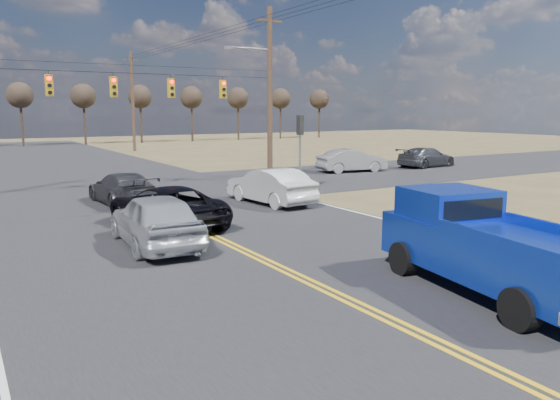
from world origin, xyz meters
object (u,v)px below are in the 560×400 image
silver_suv (156,219)px  black_suv (166,207)px  cross_car_east_far (426,157)px  white_car_queue (270,186)px  dgrey_car_queue (122,188)px  pickup_truck (485,245)px  cross_car_east_near (352,161)px

silver_suv → black_suv: size_ratio=0.92×
cross_car_east_far → white_car_queue: bearing=107.1°
dgrey_car_queue → cross_car_east_far: cross_car_east_far is taller
silver_suv → dgrey_car_queue: (1.22, 8.32, -0.14)m
pickup_truck → silver_suv: pickup_truck is taller
pickup_truck → silver_suv: (-5.15, 7.95, -0.23)m
cross_car_east_near → black_suv: bearing=131.1°
silver_suv → cross_car_east_near: (18.04, 13.18, -0.07)m
white_car_queue → cross_car_east_far: white_car_queue is taller
black_suv → dgrey_car_queue: (0.00, 5.75, -0.04)m
white_car_queue → dgrey_car_queue: size_ratio=1.00×
black_suv → dgrey_car_queue: size_ratio=1.10×
white_car_queue → dgrey_car_queue: 6.61m
white_car_queue → cross_car_east_near: white_car_queue is taller
silver_suv → pickup_truck: bearing=126.3°
pickup_truck → white_car_queue: 13.05m
cross_car_east_near → cross_car_east_far: bearing=-82.8°
pickup_truck → cross_car_east_near: bearing=68.1°
silver_suv → black_suv: 2.85m
black_suv → silver_suv: bearing=55.6°
black_suv → cross_car_east_near: (16.83, 10.60, 0.03)m
cross_car_east_near → pickup_truck: bearing=157.5°
pickup_truck → cross_car_east_far: pickup_truck is taller
pickup_truck → cross_car_east_near: 24.75m
silver_suv → white_car_queue: size_ratio=1.02×
silver_suv → dgrey_car_queue: size_ratio=1.02×
pickup_truck → silver_suv: 9.48m
white_car_queue → cross_car_east_near: size_ratio=1.03×
black_suv → dgrey_car_queue: black_suv is taller
black_suv → cross_car_east_far: bearing=-165.3°
silver_suv → black_suv: bearing=-112.0°
silver_suv → cross_car_east_far: (24.85, 12.97, -0.12)m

